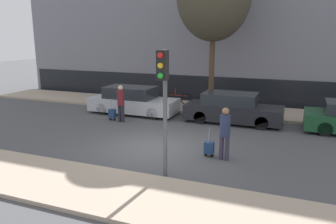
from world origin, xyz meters
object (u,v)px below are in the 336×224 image
Objects in this scene: trolley_right at (209,148)px; traffic_light at (164,89)px; parked_car_0 at (133,101)px; pedestrian_left at (121,101)px; parked_bicycle at (178,98)px; trolley_left at (112,114)px; parked_car_1 at (232,109)px; pedestrian_right at (225,130)px.

traffic_light is at bearing -109.27° from trolley_right.
pedestrian_left is at bearing -80.52° from parked_car_0.
parked_bicycle reaches higher than trolley_right.
trolley_right is at bearing -28.49° from trolley_left.
traffic_light is at bearing -95.09° from parked_car_1.
parked_bicycle is (-3.60, 2.40, -0.17)m from parked_car_1.
trolley_right is (0.14, -4.85, -0.35)m from parked_car_1.
parked_car_1 reaches higher than trolley_left.
pedestrian_left is 1.67× the size of trolley_right.
parked_bicycle is at bearing 130.99° from pedestrian_right.
parked_car_0 reaches higher than parked_car_1.
pedestrian_right is 2.95m from traffic_light.
traffic_light is (4.35, -5.20, 1.62)m from pedestrian_left.
pedestrian_left is 1.61× the size of trolley_left.
pedestrian_left reaches higher than parked_car_1.
trolley_right is (-0.54, 0.10, -0.70)m from pedestrian_right.
pedestrian_left is 0.99× the size of pedestrian_right.
pedestrian_right reaches higher than parked_car_0.
trolley_right is (5.11, -3.00, -0.69)m from pedestrian_left.
parked_car_0 is 8.58m from traffic_light.
trolley_right is 8.16m from parked_bicycle.
pedestrian_left is at bearing 162.01° from pedestrian_right.
traffic_light is (4.64, -6.95, 1.96)m from parked_car_0.
pedestrian_right is at bearing -82.16° from parked_car_1.
trolley_right is at bearing -179.93° from pedestrian_right.
parked_car_0 is at bearing 138.67° from trolley_right.
trolley_right is 0.60× the size of parked_bicycle.
pedestrian_right is at bearing -27.10° from trolley_left.
parked_car_0 reaches higher than parked_bicycle.
traffic_light is (-0.77, -2.20, 2.31)m from trolley_right.
parked_car_1 is 7.34m from traffic_light.
traffic_light reaches higher than pedestrian_right.
parked_car_0 is 2.65× the size of pedestrian_left.
pedestrian_right is 0.89m from trolley_right.
parked_car_0 reaches higher than trolley_left.
trolley_left is (-5.52, -1.78, -0.32)m from parked_car_1.
pedestrian_left is 0.87m from trolley_left.
parked_car_1 is at bearing 91.67° from trolley_right.
pedestrian_right is 0.48× the size of traffic_light.
parked_car_1 is (5.27, 0.09, -0.01)m from parked_car_0.
trolley_right is at bearing -62.68° from parked_bicycle.
trolley_left is at bearing 132.87° from traffic_light.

